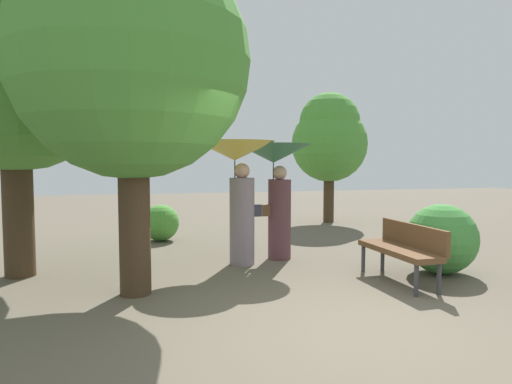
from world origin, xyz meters
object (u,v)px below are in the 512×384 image
person_left (237,173)px  park_bench (403,247)px  tree_near_right (329,137)px  tree_near_left (131,40)px  tree_mid_left (12,38)px  person_right (275,172)px

person_left → park_bench: person_left is taller
person_left → tree_near_right: 5.80m
tree_near_left → tree_mid_left: bearing=140.7°
tree_near_left → tree_near_right: tree_near_left is taller
park_bench → tree_near_left: bearing=-96.8°
person_right → park_bench: size_ratio=1.34×
person_left → tree_near_left: bearing=121.2°
tree_near_left → person_right: bearing=33.7°
person_left → person_right: bearing=-77.9°
person_left → tree_near_right: tree_near_right is taller
person_right → park_bench: 2.54m
person_left → tree_near_right: size_ratio=0.57×
park_bench → tree_near_right: bearing=164.4°
park_bench → tree_mid_left: size_ratio=0.28×
park_bench → tree_mid_left: bearing=-109.4°
person_left → person_right: person_left is taller
person_left → tree_mid_left: (-3.32, 0.07, 1.97)m
tree_mid_left → person_left: bearing=-1.3°
park_bench → tree_near_left: 4.61m
tree_near_right → tree_mid_left: (-6.89, -4.42, 1.13)m
park_bench → tree_near_left: (-3.70, 0.33, 2.73)m
tree_near_left → park_bench: bearing=-5.0°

